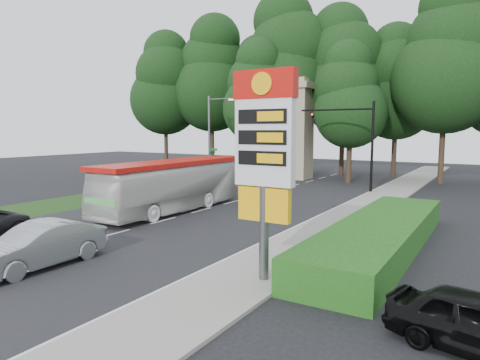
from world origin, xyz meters
The scene contains 20 objects.
ground centered at (0.00, 0.00, 0.00)m, with size 120.00×120.00×0.00m, color black.
road_surface centered at (0.00, 12.00, 0.01)m, with size 14.00×80.00×0.02m, color black.
sidewalk_right centered at (8.50, 12.00, 0.06)m, with size 3.00×80.00×0.12m, color gray.
grass_verge_left centered at (-9.50, 18.00, 0.01)m, with size 5.00×50.00×0.02m, color #193814.
hedge centered at (11.50, 8.00, 0.60)m, with size 3.00×14.00×1.20m, color #174D14.
gas_station_pylon centered at (9.20, 1.99, 4.45)m, with size 2.10×0.45×6.85m.
traffic_signal_mast centered at (5.68, 24.00, 4.67)m, with size 6.10×0.35×7.20m.
streetlight_signs centered at (-6.99, 22.01, 4.44)m, with size 2.75×0.98×8.00m.
monument centered at (-2.00, 30.00, 5.10)m, with size 3.00×3.00×10.05m.
tree_far_west centered at (-22.00, 33.00, 10.68)m, with size 8.96×8.96×17.60m.
tree_west_mid centered at (-16.00, 35.00, 11.69)m, with size 9.80×9.80×19.25m.
tree_west_near centered at (-10.00, 37.00, 10.02)m, with size 8.40×8.40×16.50m.
tree_center_left centered at (-5.00, 33.00, 12.02)m, with size 10.08×10.08×19.80m.
tree_center_right centered at (1.00, 35.00, 11.02)m, with size 9.24×9.24×18.15m.
tree_east_near centered at (6.00, 37.00, 9.68)m, with size 8.12×8.12×15.95m.
tree_east_mid centered at (11.00, 33.00, 11.35)m, with size 9.52×9.52×18.70m.
tree_monument_left centered at (-6.00, 29.00, 8.68)m, with size 7.28×7.28×14.30m.
tree_monument_right centered at (3.50, 29.50, 8.01)m, with size 6.72×6.72×13.20m.
transit_bus centered at (-1.40, 9.86, 1.56)m, with size 2.61×11.17×3.11m, color silver.
sedan_silver centered at (1.50, -0.89, 0.81)m, with size 1.71×4.91×1.62m, color #9EA1A6.
Camera 1 is at (15.60, -9.99, 4.99)m, focal length 32.00 mm.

